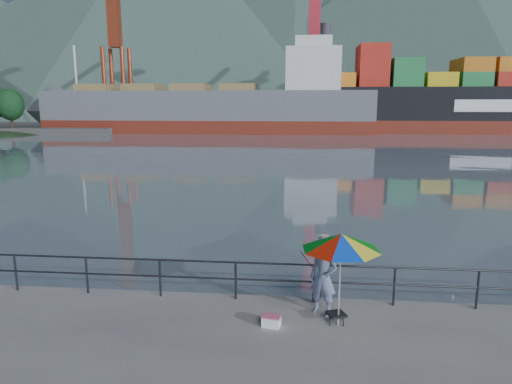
# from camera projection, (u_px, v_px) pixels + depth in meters

# --- Properties ---
(harbor_water) EXTENTS (500.00, 280.00, 0.00)m
(harbor_water) POSITION_uv_depth(u_px,v_px,m) (291.00, 119.00, 137.26)
(harbor_water) COLOR slate
(harbor_water) RESTS_ON ground
(far_dock) EXTENTS (200.00, 40.00, 0.40)m
(far_dock) POSITION_uv_depth(u_px,v_px,m) (334.00, 126.00, 100.19)
(far_dock) COLOR #514F4C
(far_dock) RESTS_ON ground
(guardrail) EXTENTS (22.00, 0.06, 1.03)m
(guardrail) POSITION_uv_depth(u_px,v_px,m) (198.00, 279.00, 11.84)
(guardrail) COLOR #2D3033
(guardrail) RESTS_ON ground
(mountains) EXTENTS (600.00, 332.80, 80.00)m
(mountains) POSITION_uv_depth(u_px,v_px,m) (383.00, 33.00, 202.71)
(mountains) COLOR #385147
(mountains) RESTS_ON ground
(port_cranes) EXTENTS (116.00, 28.00, 38.40)m
(port_cranes) POSITION_uv_depth(u_px,v_px,m) (452.00, 44.00, 86.34)
(port_cranes) COLOR #B34022
(port_cranes) RESTS_ON ground
(container_stacks) EXTENTS (58.00, 8.40, 7.80)m
(container_stacks) POSITION_uv_depth(u_px,v_px,m) (435.00, 112.00, 98.43)
(container_stacks) COLOR gray
(container_stacks) RESTS_ON ground
(fisherman) EXTENTS (0.78, 0.66, 1.82)m
(fisherman) POSITION_uv_depth(u_px,v_px,m) (323.00, 278.00, 10.87)
(fisherman) COLOR #2C4689
(fisherman) RESTS_ON ground
(beach_umbrella) EXTENTS (2.24, 2.24, 2.18)m
(beach_umbrella) POSITION_uv_depth(u_px,v_px,m) (341.00, 242.00, 10.08)
(beach_umbrella) COLOR white
(beach_umbrella) RESTS_ON ground
(folding_stool) EXTENTS (0.50, 0.50, 0.25)m
(folding_stool) POSITION_uv_depth(u_px,v_px,m) (336.00, 318.00, 10.53)
(folding_stool) COLOR black
(folding_stool) RESTS_ON ground
(cooler_bag) EXTENTS (0.45, 0.34, 0.23)m
(cooler_bag) POSITION_uv_depth(u_px,v_px,m) (271.00, 321.00, 10.39)
(cooler_bag) COLOR white
(cooler_bag) RESTS_ON ground
(fishing_rod) EXTENTS (0.54, 1.79, 1.31)m
(fishing_rod) POSITION_uv_depth(u_px,v_px,m) (309.00, 297.00, 11.96)
(fishing_rod) COLOR black
(fishing_rod) RESTS_ON ground
(bulk_carrier) EXTENTS (57.09, 9.88, 14.50)m
(bulk_carrier) POSITION_uv_depth(u_px,v_px,m) (219.00, 108.00, 80.48)
(bulk_carrier) COLOR maroon
(bulk_carrier) RESTS_ON ground
(container_ship) EXTENTS (58.85, 9.81, 18.10)m
(container_ship) POSITION_uv_depth(u_px,v_px,m) (485.00, 98.00, 79.19)
(container_ship) COLOR maroon
(container_ship) RESTS_ON ground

